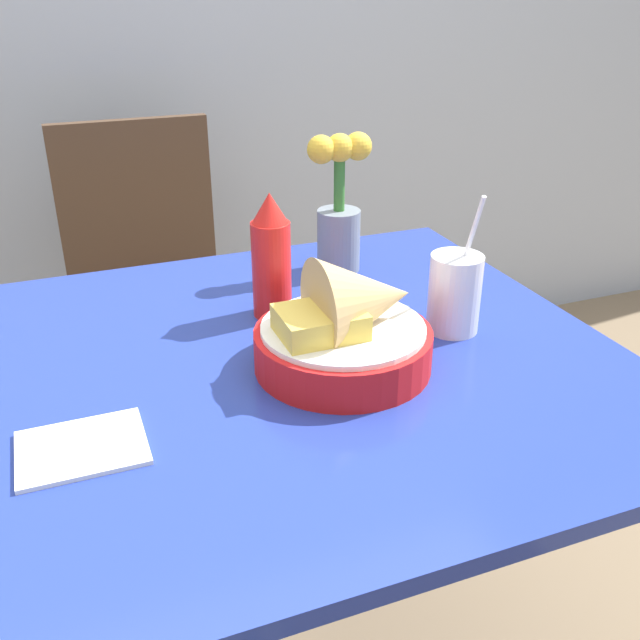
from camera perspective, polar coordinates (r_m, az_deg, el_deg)
dining_table at (r=1.12m, az=-1.26°, el=-7.60°), size 0.92×0.89×0.73m
chair_far_window at (r=1.92m, az=-13.61°, el=3.95°), size 0.40×0.40×0.91m
food_basket at (r=1.00m, az=2.34°, el=-0.66°), size 0.25×0.25×0.17m
ketchup_bottle at (r=1.14m, az=-3.90°, el=4.99°), size 0.06×0.06×0.21m
drink_cup at (r=1.13m, az=10.69°, el=1.94°), size 0.08×0.08×0.23m
flower_vase at (r=1.32m, az=1.53°, el=8.87°), size 0.12×0.08×0.26m
napkin at (r=0.90m, az=-18.51°, el=-9.67°), size 0.15×0.12×0.01m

